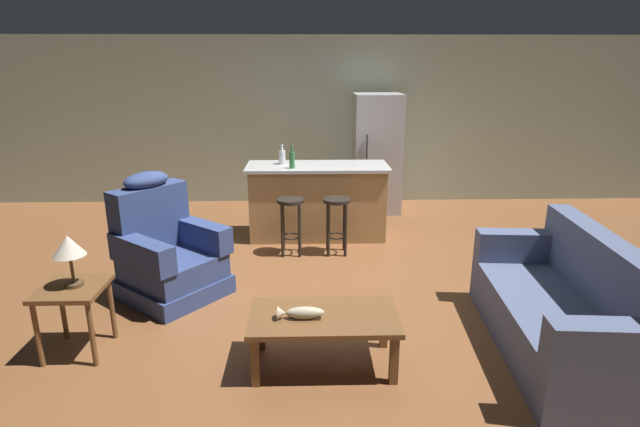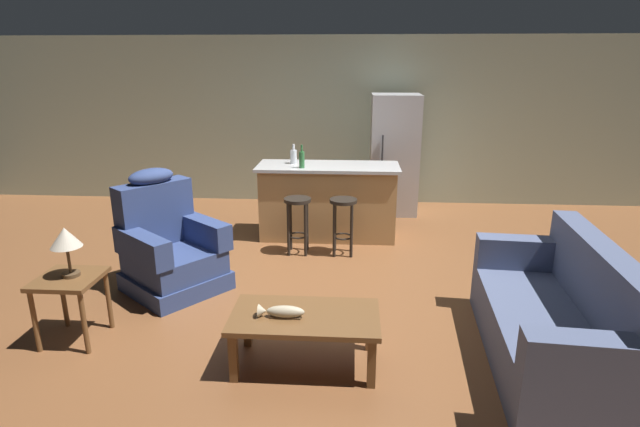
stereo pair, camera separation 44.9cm
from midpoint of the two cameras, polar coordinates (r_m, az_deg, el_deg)
The scene contains 14 objects.
ground_plane at distance 5.35m, azimuth -2.40°, elevation -7.43°, with size 12.00×12.00×0.00m.
back_wall at distance 8.04m, azimuth -2.20°, elevation 10.49°, with size 12.00×0.05×2.60m.
coffee_table at distance 3.77m, azimuth -3.06°, elevation -12.30°, with size 1.10×0.60×0.42m.
fish_figurine at distance 3.69m, azimuth -5.80°, elevation -11.34°, with size 0.34×0.10×0.10m.
couch at distance 4.31m, azimuth 23.47°, elevation -10.20°, with size 0.98×1.96×0.94m.
recliner_near_lamp at distance 5.15m, azimuth -19.55°, elevation -4.34°, with size 1.18×1.18×1.20m.
end_table at distance 4.43m, azimuth -29.08°, elevation -8.55°, with size 0.48×0.48×0.56m.
table_lamp at distance 4.29m, azimuth -29.54°, elevation -3.52°, with size 0.24×0.24×0.41m.
kitchen_island at distance 6.45m, azimuth -2.28°, elevation 1.42°, with size 1.80×0.70×0.95m.
bar_stool_left at distance 5.87m, azimuth -5.53°, elevation -0.31°, with size 0.32×0.32×0.68m.
bar_stool_right at distance 5.85m, azimuth -0.28°, elevation -0.27°, with size 0.32×0.32×0.68m.
refrigerator at distance 7.58m, azimuth 4.81°, elevation 6.83°, with size 0.70×0.69×1.76m.
bottle_tall_green at distance 6.15m, azimuth -5.32°, elevation 6.14°, with size 0.07×0.07×0.29m.
bottle_short_amber at distance 6.43m, azimuth -6.37°, elevation 6.45°, with size 0.08×0.08×0.25m.
Camera 1 is at (-0.13, -4.87, 2.21)m, focal length 28.00 mm.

